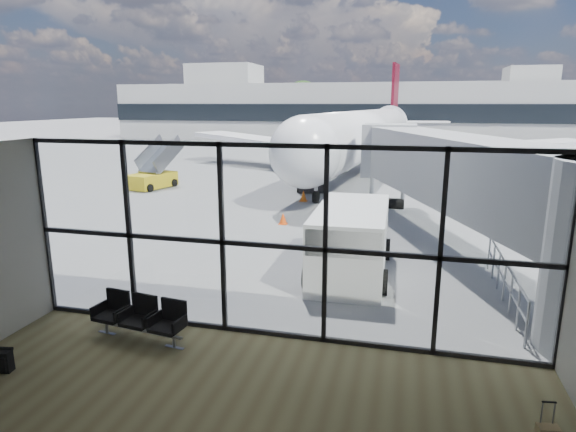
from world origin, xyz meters
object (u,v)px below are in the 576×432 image
at_px(seating_row, 142,315).
at_px(belt_loader, 311,179).
at_px(airliner, 366,134).
at_px(service_van, 351,241).
at_px(backpack, 3,361).
at_px(mobile_stairs, 152,178).

distance_m(seating_row, belt_loader, 20.35).
height_order(airliner, service_van, airliner).
bearing_deg(service_van, seating_row, -128.64).
xyz_separation_m(backpack, belt_loader, (1.86, 22.34, 0.40)).
distance_m(airliner, mobile_stairs, 17.37).
height_order(service_van, mobile_stairs, mobile_stairs).
distance_m(seating_row, mobile_stairs, 21.04).
height_order(service_van, belt_loader, service_van).
height_order(airliner, mobile_stairs, airliner).
distance_m(seating_row, airliner, 30.47).
bearing_deg(belt_loader, airliner, 63.50).
bearing_deg(mobile_stairs, seating_row, -47.56).
xyz_separation_m(backpack, airliner, (4.40, 32.28, 2.65)).
xyz_separation_m(airliner, service_van, (1.72, -24.86, -1.79)).
height_order(airliner, belt_loader, airliner).
relative_size(backpack, mobile_stairs, 0.12).
distance_m(backpack, mobile_stairs, 22.01).
bearing_deg(belt_loader, seating_row, -101.78).
height_order(seating_row, backpack, seating_row).
bearing_deg(backpack, mobile_stairs, 101.43).
relative_size(backpack, belt_loader, 0.11).
bearing_deg(backpack, seating_row, 34.99).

